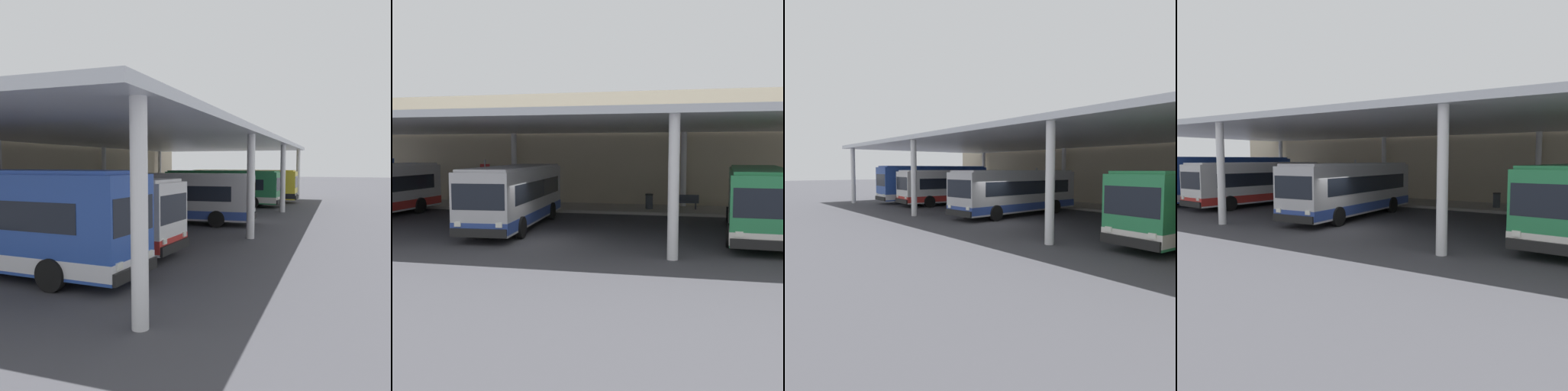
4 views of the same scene
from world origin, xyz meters
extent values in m
plane|color=#3D3D42|center=(0.00, 0.00, 0.00)|extent=(200.00, 200.00, 0.00)
cube|color=#A39E93|center=(0.00, 11.75, 0.09)|extent=(42.00, 4.50, 0.18)
cube|color=#C1B293|center=(0.00, 15.00, 4.09)|extent=(48.00, 1.60, 8.18)
cube|color=silver|center=(0.00, 5.50, 5.40)|extent=(40.00, 17.00, 0.30)
cylinder|color=silver|center=(-6.17, 13.50, 2.62)|extent=(0.40, 0.40, 5.25)
cylinder|color=silver|center=(6.17, -2.50, 2.62)|extent=(0.40, 0.40, 5.25)
cylinder|color=silver|center=(6.17, 13.50, 2.62)|extent=(0.40, 0.40, 5.25)
cylinder|color=black|center=(-10.16, 7.31, 0.50)|extent=(0.34, 1.02, 1.00)
cube|color=#B7B7BC|center=(-2.16, 3.47, 1.70)|extent=(3.19, 10.54, 2.70)
cube|color=#2D4799|center=(-2.16, 3.47, 0.70)|extent=(3.21, 10.56, 0.50)
cube|color=black|center=(-2.17, 3.61, 2.00)|extent=(3.10, 8.68, 0.90)
cube|color=black|center=(-1.82, -1.67, 2.05)|extent=(2.30, 0.27, 1.10)
cube|color=black|center=(-1.81, -1.76, 0.55)|extent=(2.46, 0.32, 0.36)
cube|color=silver|center=(-2.16, 3.47, 3.11)|extent=(2.96, 10.12, 0.12)
cube|color=yellow|center=(-1.82, -1.64, 2.87)|extent=(1.75, 0.24, 0.28)
cube|color=white|center=(-2.71, -1.81, 0.90)|extent=(0.28, 0.10, 0.20)
cube|color=white|center=(-0.92, -1.69, 0.90)|extent=(0.28, 0.10, 0.20)
cylinder|color=black|center=(-3.17, 0.17, 0.50)|extent=(0.35, 1.02, 1.00)
cylinder|color=black|center=(-0.72, 0.33, 0.50)|extent=(0.35, 1.02, 1.00)
cylinder|color=black|center=(-3.57, 6.24, 0.50)|extent=(0.35, 1.02, 1.00)
cylinder|color=black|center=(-1.13, 6.40, 0.50)|extent=(0.35, 1.02, 1.00)
cube|color=#28844C|center=(9.77, 3.40, 1.70)|extent=(3.16, 10.54, 2.70)
cube|color=white|center=(9.77, 3.40, 0.70)|extent=(3.18, 10.56, 0.50)
cube|color=black|center=(9.78, 3.55, 2.00)|extent=(3.08, 8.67, 0.90)
cube|color=black|center=(9.44, -1.74, 2.05)|extent=(2.30, 0.27, 1.10)
cube|color=black|center=(9.44, -1.83, 0.55)|extent=(2.46, 0.32, 0.36)
cube|color=#2A8B50|center=(9.77, 3.40, 3.11)|extent=(2.93, 10.11, 0.12)
cube|color=yellow|center=(9.44, -1.71, 2.87)|extent=(1.75, 0.23, 0.28)
cube|color=white|center=(8.54, -1.76, 0.90)|extent=(0.28, 0.10, 0.20)
cylinder|color=black|center=(8.34, 0.26, 0.50)|extent=(0.34, 1.02, 1.00)
cylinder|color=black|center=(8.73, 6.33, 0.50)|extent=(0.34, 1.02, 1.00)
cylinder|color=black|center=(11.17, 6.18, 0.50)|extent=(0.34, 1.02, 1.00)
cube|color=#383D47|center=(6.32, 11.75, 0.63)|extent=(1.80, 0.44, 0.08)
cube|color=#383D47|center=(6.32, 11.95, 0.88)|extent=(1.80, 0.06, 0.44)
cube|color=#2D2D33|center=(5.62, 11.75, 0.41)|extent=(0.10, 0.36, 0.45)
cube|color=#2D2D33|center=(7.02, 11.75, 0.41)|extent=(0.10, 0.36, 0.45)
cylinder|color=#33383D|center=(4.03, 11.40, 0.63)|extent=(0.48, 0.48, 0.90)
cylinder|color=black|center=(4.03, 11.40, 1.12)|extent=(0.52, 0.52, 0.08)
cylinder|color=#B2B2B7|center=(-7.31, 10.95, 1.78)|extent=(0.12, 0.12, 3.20)
cube|color=#B22323|center=(-7.31, 10.93, 2.16)|extent=(0.70, 0.04, 1.80)
camera|label=1|loc=(-26.88, -6.74, 3.77)|focal=38.43mm
camera|label=2|loc=(6.87, -19.79, 3.91)|focal=43.78mm
camera|label=3|loc=(16.60, -14.41, 3.22)|focal=33.58mm
camera|label=4|loc=(11.84, -15.51, 3.38)|focal=36.92mm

